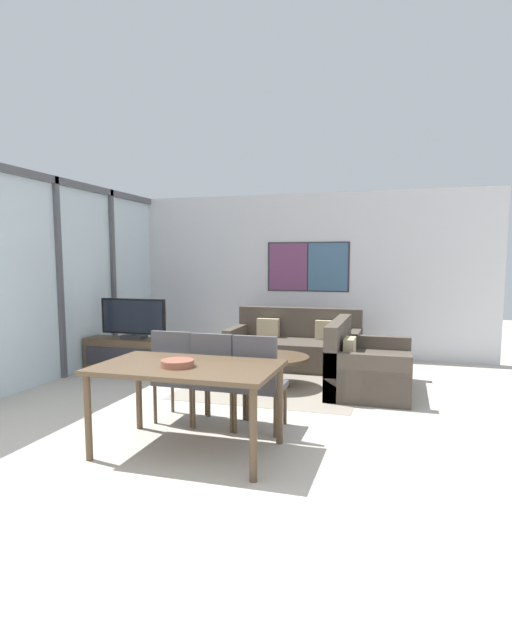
# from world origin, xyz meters

# --- Properties ---
(ground_plane) EXTENTS (24.00, 24.00, 0.00)m
(ground_plane) POSITION_xyz_m (0.00, 0.00, 0.00)
(ground_plane) COLOR beige
(wall_back) EXTENTS (6.65, 0.09, 2.80)m
(wall_back) POSITION_xyz_m (0.01, 5.35, 1.41)
(wall_back) COLOR silver
(wall_back) RESTS_ON ground_plane
(window_wall_left) EXTENTS (0.07, 5.36, 2.80)m
(window_wall_left) POSITION_xyz_m (-2.82, 2.68, 1.53)
(window_wall_left) COLOR silver
(window_wall_left) RESTS_ON ground_plane
(area_rug) EXTENTS (2.24, 1.99, 0.01)m
(area_rug) POSITION_xyz_m (0.20, 3.04, 0.00)
(area_rug) COLOR gray
(area_rug) RESTS_ON ground_plane
(tv_console) EXTENTS (1.50, 0.42, 0.50)m
(tv_console) POSITION_xyz_m (-2.03, 3.32, 0.25)
(tv_console) COLOR brown
(tv_console) RESTS_ON ground_plane
(television) EXTENTS (1.05, 0.20, 0.60)m
(television) POSITION_xyz_m (-2.03, 3.32, 0.79)
(television) COLOR #2D2D33
(television) RESTS_ON tv_console
(sofa_main) EXTENTS (2.02, 1.00, 0.90)m
(sofa_main) POSITION_xyz_m (0.20, 4.41, 0.28)
(sofa_main) COLOR #51473D
(sofa_main) RESTS_ON ground_plane
(sofa_side) EXTENTS (1.00, 1.57, 0.90)m
(sofa_side) POSITION_xyz_m (1.35, 3.21, 0.28)
(sofa_side) COLOR #51473D
(sofa_side) RESTS_ON ground_plane
(coffee_table) EXTENTS (0.95, 0.95, 0.41)m
(coffee_table) POSITION_xyz_m (0.20, 3.04, 0.31)
(coffee_table) COLOR brown
(coffee_table) RESTS_ON ground_plane
(dining_table) EXTENTS (1.55, 0.95, 0.77)m
(dining_table) POSITION_xyz_m (0.06, 0.63, 0.69)
(dining_table) COLOR brown
(dining_table) RESTS_ON ground_plane
(dining_chair_left) EXTENTS (0.46, 0.46, 0.96)m
(dining_chair_left) POSITION_xyz_m (-0.38, 1.34, 0.53)
(dining_chair_left) COLOR #4C4C51
(dining_chair_left) RESTS_ON ground_plane
(dining_chair_centre) EXTENTS (0.46, 0.46, 0.96)m
(dining_chair_centre) POSITION_xyz_m (0.06, 1.31, 0.53)
(dining_chair_centre) COLOR #4C4C51
(dining_chair_centre) RESTS_ON ground_plane
(dining_chair_right) EXTENTS (0.46, 0.46, 0.96)m
(dining_chair_right) POSITION_xyz_m (0.50, 1.30, 0.53)
(dining_chair_right) COLOR #4C4C51
(dining_chair_right) RESTS_ON ground_plane
(fruit_bowl) EXTENTS (0.28, 0.28, 0.06)m
(fruit_bowl) POSITION_xyz_m (0.01, 0.54, 0.80)
(fruit_bowl) COLOR #995642
(fruit_bowl) RESTS_ON dining_table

